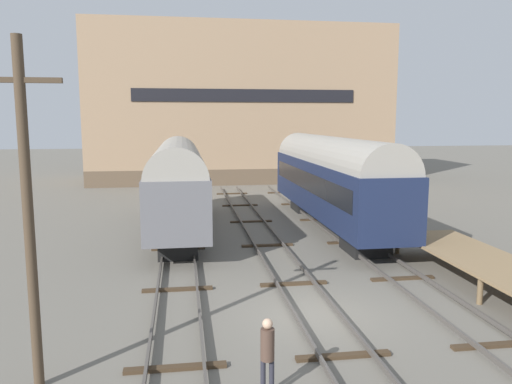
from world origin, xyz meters
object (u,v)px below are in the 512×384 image
at_px(train_car_navy, 331,176).
at_px(train_car_grey, 178,180).
at_px(person_worker, 267,349).
at_px(utility_pole, 28,212).

relative_size(train_car_navy, train_car_grey, 1.15).
distance_m(train_car_navy, person_worker, 18.74).
bearing_deg(train_car_navy, person_worker, -111.24).
height_order(person_worker, utility_pole, utility_pole).
bearing_deg(utility_pole, train_car_navy, 53.25).
height_order(train_car_navy, utility_pole, utility_pole).
bearing_deg(person_worker, train_car_navy, 68.76).
distance_m(train_car_navy, train_car_grey, 8.86).
height_order(train_car_grey, person_worker, train_car_grey).
xyz_separation_m(train_car_navy, person_worker, (-6.75, -17.37, -1.91)).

